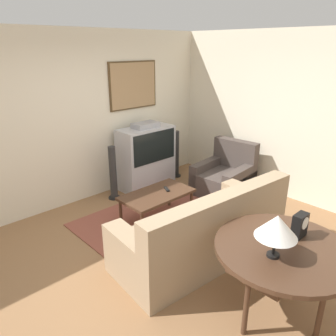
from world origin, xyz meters
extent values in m
plane|color=#8E6642|center=(0.00, 0.00, 0.00)|extent=(12.00, 12.00, 0.00)
cube|color=beige|center=(0.00, 2.13, 1.35)|extent=(12.00, 0.06, 2.70)
cube|color=#4C381E|center=(1.15, 2.08, 1.80)|extent=(0.99, 0.03, 0.80)
cube|color=#A37F56|center=(1.15, 2.07, 1.80)|extent=(0.94, 0.01, 0.75)
cube|color=beige|center=(2.63, 0.00, 1.35)|extent=(0.06, 12.00, 2.70)
cube|color=brown|center=(0.47, 0.67, 0.01)|extent=(2.24, 1.69, 0.01)
cube|color=#B7B7BC|center=(1.15, 1.78, 0.25)|extent=(1.01, 0.47, 0.50)
cube|color=#B7B7BC|center=(1.15, 1.78, 0.80)|extent=(1.01, 0.47, 0.61)
cube|color=black|center=(1.15, 1.54, 0.80)|extent=(0.91, 0.01, 0.53)
cube|color=#9E9EA3|center=(1.15, 1.78, 1.15)|extent=(0.46, 0.26, 0.09)
cube|color=#9E8466|center=(0.27, -0.30, 0.22)|extent=(2.22, 1.09, 0.44)
cube|color=#9E8466|center=(0.24, -0.64, 0.69)|extent=(2.16, 0.41, 0.50)
cube|color=#9E8466|center=(1.22, -0.38, 0.30)|extent=(0.32, 0.92, 0.60)
cube|color=#9E8466|center=(-0.68, -0.21, 0.30)|extent=(0.32, 0.92, 0.60)
cube|color=#715F49|center=(0.73, -0.55, 0.61)|extent=(0.37, 0.15, 0.34)
cube|color=#715F49|center=(-0.23, -0.46, 0.61)|extent=(0.37, 0.15, 0.34)
cube|color=#473D38|center=(1.92, 0.63, 0.20)|extent=(0.99, 0.90, 0.39)
cube|color=#473D38|center=(2.29, 0.66, 0.64)|extent=(0.26, 0.83, 0.49)
cube|color=#473D38|center=(1.89, 0.95, 0.27)|extent=(0.93, 0.25, 0.53)
cube|color=#473D38|center=(1.95, 0.30, 0.27)|extent=(0.93, 0.25, 0.53)
cube|color=#472D1E|center=(0.42, 0.67, 0.44)|extent=(1.04, 0.58, 0.04)
cylinder|color=#472D1E|center=(-0.06, 0.43, 0.21)|extent=(0.04, 0.04, 0.42)
cylinder|color=#472D1E|center=(0.89, 0.43, 0.21)|extent=(0.04, 0.04, 0.42)
cylinder|color=#472D1E|center=(-0.06, 0.91, 0.21)|extent=(0.04, 0.04, 0.42)
cylinder|color=#472D1E|center=(0.89, 0.91, 0.21)|extent=(0.04, 0.04, 0.42)
cylinder|color=#472D1E|center=(0.09, -1.44, 0.72)|extent=(1.24, 1.24, 0.04)
cube|color=#472D1E|center=(0.09, -1.44, 0.66)|extent=(1.06, 0.50, 0.08)
cylinder|color=#472D1E|center=(-0.35, -1.37, 0.35)|extent=(0.05, 0.05, 0.70)
cylinder|color=#472D1E|center=(0.53, -1.37, 0.35)|extent=(0.05, 0.05, 0.70)
cylinder|color=#472D1E|center=(0.09, -1.84, 0.35)|extent=(0.05, 0.05, 0.70)
cylinder|color=black|center=(-0.11, -1.44, 0.76)|extent=(0.11, 0.11, 0.02)
cylinder|color=black|center=(-0.11, -1.44, 0.94)|extent=(0.02, 0.02, 0.33)
cone|color=silver|center=(-0.11, -1.44, 1.04)|extent=(0.36, 0.36, 0.20)
cube|color=black|center=(0.35, -1.44, 0.86)|extent=(0.17, 0.09, 0.24)
cylinder|color=white|center=(0.35, -1.49, 0.91)|extent=(0.12, 0.01, 0.12)
cube|color=black|center=(0.60, 0.66, 0.47)|extent=(0.11, 0.16, 0.02)
cylinder|color=black|center=(0.41, 1.76, 0.01)|extent=(0.20, 0.20, 0.02)
cylinder|color=#2D2D2D|center=(0.41, 1.76, 0.46)|extent=(0.12, 0.12, 0.92)
cylinder|color=black|center=(1.88, 1.76, 0.01)|extent=(0.20, 0.20, 0.02)
cylinder|color=#2D2D2D|center=(1.88, 1.76, 0.46)|extent=(0.12, 0.12, 0.92)
camera|label=1|loc=(-2.39, -2.54, 2.45)|focal=35.00mm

